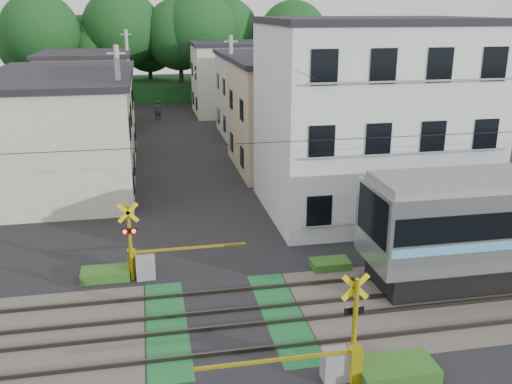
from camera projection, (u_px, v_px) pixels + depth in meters
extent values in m
plane|color=black|center=(226.00, 321.00, 18.56)|extent=(120.00, 120.00, 0.00)
cube|color=#47423A|center=(226.00, 321.00, 18.56)|extent=(120.00, 6.00, 0.00)
cube|color=black|center=(226.00, 321.00, 18.56)|extent=(5.20, 120.00, 0.00)
cube|color=#145126|center=(167.00, 326.00, 18.21)|extent=(1.30, 6.00, 0.00)
cube|color=#145126|center=(282.00, 315.00, 18.90)|extent=(1.30, 6.00, 0.00)
cube|color=#3F3833|center=(235.00, 352.00, 16.76)|extent=(120.00, 0.08, 0.14)
cube|color=#3F3833|center=(228.00, 327.00, 18.07)|extent=(120.00, 0.08, 0.14)
cube|color=#3F3833|center=(223.00, 311.00, 19.00)|extent=(120.00, 0.08, 0.14)
cube|color=#3F3833|center=(218.00, 292.00, 20.31)|extent=(120.00, 0.08, 0.14)
cube|color=black|center=(443.00, 274.00, 21.09)|extent=(2.63, 2.41, 0.66)
cube|color=black|center=(374.00, 215.00, 19.79)|extent=(0.10, 2.64, 1.71)
cylinder|color=yellow|center=(354.00, 329.00, 15.28)|extent=(0.14, 0.14, 3.00)
cube|color=yellow|center=(355.00, 287.00, 15.00)|extent=(0.77, 0.05, 0.77)
cube|color=yellow|center=(355.00, 287.00, 15.00)|extent=(0.77, 0.05, 0.77)
cube|color=black|center=(354.00, 311.00, 15.22)|extent=(0.55, 0.05, 0.20)
sphere|color=#FF0C07|center=(348.00, 310.00, 15.25)|extent=(0.16, 0.16, 0.16)
sphere|color=#FF0C07|center=(359.00, 309.00, 15.30)|extent=(0.16, 0.16, 0.16)
cube|color=gray|center=(335.00, 365.00, 15.51)|extent=(0.70, 0.50, 0.90)
cube|color=yellow|center=(356.00, 365.00, 15.34)|extent=(0.30, 0.30, 1.10)
cube|color=yellow|center=(275.00, 360.00, 14.79)|extent=(4.20, 0.08, 0.08)
cylinder|color=yellow|center=(130.00, 243.00, 20.91)|extent=(0.14, 0.14, 3.00)
cube|color=yellow|center=(128.00, 213.00, 20.45)|extent=(0.77, 0.05, 0.77)
cube|color=yellow|center=(128.00, 213.00, 20.45)|extent=(0.77, 0.05, 0.77)
cube|color=black|center=(129.00, 231.00, 20.66)|extent=(0.55, 0.05, 0.20)
sphere|color=#FF0C07|center=(125.00, 232.00, 20.58)|extent=(0.16, 0.16, 0.16)
sphere|color=#FF0C07|center=(134.00, 231.00, 20.64)|extent=(0.16, 0.16, 0.16)
cube|color=gray|center=(146.00, 267.00, 21.33)|extent=(0.70, 0.50, 0.90)
cube|color=yellow|center=(132.00, 263.00, 21.44)|extent=(0.30, 0.30, 1.10)
cube|color=yellow|center=(191.00, 248.00, 21.71)|extent=(4.20, 0.08, 0.08)
cube|color=silver|center=(370.00, 121.00, 27.59)|extent=(10.00, 8.00, 9.00)
cube|color=black|center=(376.00, 21.00, 26.15)|extent=(10.20, 8.16, 0.30)
cube|color=black|center=(319.00, 212.00, 24.08)|extent=(1.10, 0.06, 1.40)
cube|color=black|center=(374.00, 208.00, 24.52)|extent=(1.10, 0.06, 1.40)
cube|color=black|center=(427.00, 204.00, 24.97)|extent=(1.10, 0.06, 1.40)
cube|color=black|center=(477.00, 201.00, 25.41)|extent=(1.10, 0.06, 1.40)
cube|color=gray|center=(402.00, 221.00, 24.73)|extent=(9.00, 0.06, 0.08)
cube|color=black|center=(322.00, 142.00, 23.15)|extent=(1.10, 0.06, 1.40)
cube|color=black|center=(378.00, 140.00, 23.60)|extent=(1.10, 0.06, 1.40)
cube|color=black|center=(433.00, 137.00, 24.04)|extent=(1.10, 0.06, 1.40)
cube|color=black|center=(486.00, 135.00, 24.49)|extent=(1.10, 0.06, 1.40)
cube|color=gray|center=(408.00, 154.00, 23.80)|extent=(9.00, 0.06, 0.08)
cube|color=black|center=(324.00, 67.00, 22.23)|extent=(1.10, 0.06, 1.40)
cube|color=black|center=(383.00, 66.00, 22.67)|extent=(1.10, 0.06, 1.40)
cube|color=black|center=(440.00, 65.00, 23.12)|extent=(1.10, 0.06, 1.40)
cube|color=black|center=(495.00, 64.00, 23.56)|extent=(1.10, 0.06, 1.40)
cube|color=gray|center=(414.00, 81.00, 22.88)|extent=(9.00, 0.06, 0.08)
cube|color=beige|center=(62.00, 144.00, 29.52)|extent=(7.00, 7.00, 6.00)
cube|color=black|center=(56.00, 82.00, 28.55)|extent=(7.35, 7.35, 0.30)
cube|color=black|center=(134.00, 181.00, 29.06)|extent=(0.06, 1.00, 1.20)
cube|color=black|center=(134.00, 163.00, 32.32)|extent=(0.06, 1.00, 1.20)
cube|color=black|center=(130.00, 127.00, 28.19)|extent=(0.06, 1.00, 1.20)
cube|color=black|center=(131.00, 114.00, 31.46)|extent=(0.06, 1.00, 1.20)
cube|color=tan|center=(292.00, 116.00, 35.60)|extent=(7.00, 8.00, 6.50)
cube|color=black|center=(293.00, 61.00, 34.55)|extent=(7.35, 8.40, 0.30)
cube|color=black|center=(242.00, 157.00, 33.69)|extent=(0.06, 1.00, 1.20)
cube|color=black|center=(232.00, 142.00, 37.43)|extent=(0.06, 1.00, 1.20)
cube|color=black|center=(241.00, 110.00, 32.83)|extent=(0.06, 1.00, 1.20)
cube|color=black|center=(231.00, 99.00, 36.56)|extent=(0.06, 1.00, 1.20)
cube|color=beige|center=(72.00, 115.00, 37.87)|extent=(8.00, 7.00, 5.80)
cube|color=black|center=(67.00, 69.00, 36.93)|extent=(8.40, 7.35, 0.30)
cube|color=black|center=(135.00, 142.00, 37.46)|extent=(0.06, 1.00, 1.20)
cube|color=black|center=(135.00, 131.00, 40.73)|extent=(0.06, 1.00, 1.20)
cube|color=black|center=(132.00, 99.00, 36.60)|extent=(0.06, 1.00, 1.20)
cube|color=black|center=(133.00, 92.00, 39.86)|extent=(0.06, 1.00, 1.20)
cube|color=#AEB0B3|center=(265.00, 95.00, 45.06)|extent=(7.00, 7.00, 6.20)
cube|color=black|center=(265.00, 53.00, 44.05)|extent=(7.35, 7.35, 0.30)
cube|color=black|center=(224.00, 124.00, 43.33)|extent=(0.06, 1.00, 1.20)
cube|color=black|center=(218.00, 116.00, 46.60)|extent=(0.06, 1.00, 1.20)
cube|color=black|center=(224.00, 87.00, 42.47)|extent=(0.06, 1.00, 1.20)
cube|color=black|center=(218.00, 81.00, 45.74)|extent=(0.06, 1.00, 1.20)
cube|color=tan|center=(88.00, 93.00, 47.21)|extent=(7.00, 8.00, 6.00)
cube|color=black|center=(84.00, 54.00, 46.24)|extent=(7.35, 8.40, 0.30)
cube|color=black|center=(132.00, 116.00, 46.51)|extent=(0.06, 1.00, 1.20)
cube|color=black|center=(133.00, 108.00, 50.24)|extent=(0.06, 1.00, 1.20)
cube|color=black|center=(130.00, 81.00, 45.65)|extent=(0.06, 1.00, 1.20)
cube|color=black|center=(131.00, 76.00, 49.38)|extent=(0.06, 1.00, 1.20)
cube|color=beige|center=(236.00, 79.00, 54.23)|extent=(8.00, 7.00, 6.40)
cube|color=black|center=(236.00, 43.00, 53.20)|extent=(8.40, 7.35, 0.30)
cube|color=black|center=(196.00, 104.00, 52.45)|extent=(0.06, 1.00, 1.20)
cube|color=black|center=(193.00, 98.00, 55.72)|extent=(0.06, 1.00, 1.20)
cube|color=black|center=(195.00, 73.00, 51.59)|extent=(0.06, 1.00, 1.20)
cube|color=black|center=(192.00, 69.00, 54.86)|extent=(0.06, 1.00, 1.20)
cube|color=#154118|center=(164.00, 88.00, 64.94)|extent=(40.00, 10.00, 2.00)
cylinder|color=#332114|center=(35.00, 82.00, 59.28)|extent=(0.50, 0.50, 4.74)
sphere|color=#154118|center=(31.00, 44.00, 58.11)|extent=(6.63, 6.63, 6.63)
cylinder|color=#332114|center=(45.00, 78.00, 58.28)|extent=(0.50, 0.50, 5.63)
sphere|color=#154118|center=(40.00, 33.00, 56.89)|extent=(7.89, 7.89, 7.89)
cylinder|color=#332114|center=(87.00, 79.00, 62.19)|extent=(0.50, 0.50, 4.51)
sphere|color=#154118|center=(84.00, 45.00, 61.07)|extent=(6.32, 6.32, 6.32)
cylinder|color=#332114|center=(97.00, 82.00, 61.22)|extent=(0.50, 0.50, 4.29)
sphere|color=#154118|center=(95.00, 49.00, 60.16)|extent=(6.01, 6.01, 6.01)
cylinder|color=#332114|center=(125.00, 74.00, 61.40)|extent=(0.50, 0.50, 5.86)
sphere|color=#154118|center=(121.00, 29.00, 59.95)|extent=(8.21, 8.21, 8.21)
cylinder|color=#332114|center=(151.00, 76.00, 65.12)|extent=(0.50, 0.50, 4.51)
sphere|color=#154118|center=(149.00, 44.00, 64.01)|extent=(6.31, 6.31, 6.31)
cylinder|color=#332114|center=(181.00, 75.00, 61.97)|extent=(0.50, 0.50, 5.38)
sphere|color=#154118|center=(180.00, 34.00, 60.65)|extent=(7.53, 7.53, 7.53)
cylinder|color=#332114|center=(201.00, 74.00, 61.51)|extent=(0.50, 0.50, 5.68)
sphere|color=#154118|center=(200.00, 31.00, 60.11)|extent=(7.95, 7.95, 7.95)
cylinder|color=#332114|center=(225.00, 72.00, 64.41)|extent=(0.50, 0.50, 5.47)
sphere|color=#154118|center=(224.00, 32.00, 63.06)|extent=(7.66, 7.66, 7.66)
cylinder|color=#332114|center=(246.00, 77.00, 66.50)|extent=(0.50, 0.50, 4.01)
sphere|color=#154118|center=(246.00, 49.00, 65.51)|extent=(5.62, 5.62, 5.62)
cylinder|color=#332114|center=(257.00, 75.00, 67.13)|extent=(0.50, 0.50, 4.22)
sphere|color=#154118|center=(257.00, 46.00, 66.09)|extent=(5.91, 5.91, 5.91)
cylinder|color=#332114|center=(292.00, 75.00, 62.61)|extent=(0.50, 0.50, 5.27)
sphere|color=#154118|center=(293.00, 35.00, 61.30)|extent=(7.38, 7.38, 7.38)
cube|color=black|center=(396.00, 137.00, 19.04)|extent=(60.00, 0.02, 0.02)
cylinder|color=#A5A5A0|center=(122.00, 126.00, 28.84)|extent=(0.26, 0.26, 8.00)
cube|color=#A5A5A0|center=(116.00, 53.00, 27.73)|extent=(0.90, 0.08, 0.08)
cylinder|color=#A5A5A0|center=(231.00, 96.00, 38.52)|extent=(0.26, 0.26, 8.00)
cube|color=#A5A5A0|center=(231.00, 41.00, 37.41)|extent=(0.90, 0.08, 0.08)
cylinder|color=#A5A5A0|center=(129.00, 78.00, 48.45)|extent=(0.26, 0.26, 8.00)
cube|color=#A5A5A0|center=(126.00, 34.00, 47.34)|extent=(0.90, 0.08, 0.08)
cube|color=black|center=(123.00, 44.00, 37.60)|extent=(0.02, 42.00, 0.02)
cube|color=black|center=(227.00, 43.00, 38.87)|extent=(0.02, 42.00, 0.02)
imported|color=#38313D|center=(158.00, 110.00, 51.55)|extent=(0.73, 0.57, 1.78)
cube|color=#2D5E1E|center=(396.00, 370.00, 15.71)|extent=(2.20, 1.20, 0.40)
cube|color=#2D5E1E|center=(106.00, 274.00, 21.42)|extent=(1.80, 1.00, 0.36)
cube|color=#2D5E1E|center=(330.00, 264.00, 22.34)|extent=(1.50, 0.90, 0.30)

